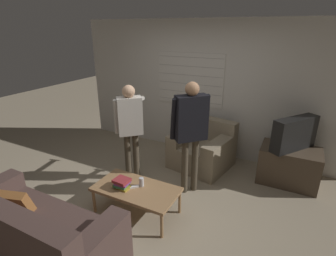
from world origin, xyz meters
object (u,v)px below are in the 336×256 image
Objects in this scene: tv at (294,134)px; coffee_table at (136,190)px; couch_blue at (31,235)px; soda_can at (141,182)px; person_right_standing at (191,125)px; person_left_standing at (130,122)px; book_stack at (122,183)px; armchair_beige at (203,149)px; spare_remote at (134,187)px.

coffee_table is at bearing -9.85° from tv.
couch_blue is 15.18× the size of soda_can.
person_right_standing is (-1.34, -0.95, 0.23)m from tv.
soda_can is (0.04, 0.07, 0.10)m from coffee_table.
couch_blue is 3.78m from tv.
person_right_standing reaches higher than person_left_standing.
tv reaches higher than book_stack.
armchair_beige is 0.98× the size of coffee_table.
armchair_beige is at bearing 72.77° from couch_blue.
coffee_table is 1.18m from person_right_standing.
soda_can is 0.12m from spare_remote.
armchair_beige reaches higher than book_stack.
person_right_standing is at bearing -37.80° from person_left_standing.
coffee_table is (0.56, 1.16, 0.02)m from couch_blue.
couch_blue is at bearing -69.92° from spare_remote.
armchair_beige is 1.43× the size of tv.
coffee_table is at bearing -94.69° from person_left_standing.
person_left_standing is (-2.34, -1.03, 0.14)m from tv.
couch_blue reaches higher than book_stack.
armchair_beige is 1.48m from person_left_standing.
coffee_table is at bearing -162.81° from person_right_standing.
person_right_standing reaches higher than coffee_table.
person_right_standing is 1.25m from book_stack.
person_left_standing reaches higher than armchair_beige.
couch_blue is at bearing -115.81° from soda_can.
tv is at bearing -18.52° from person_left_standing.
book_stack reaches higher than coffee_table.
spare_remote is (-0.37, -1.69, 0.08)m from armchair_beige.
person_right_standing reaches higher than book_stack.
person_left_standing reaches higher than tv.
person_left_standing is 1.09m from spare_remote.
person_left_standing reaches higher than soda_can.
couch_blue is 1.20× the size of person_left_standing.
armchair_beige is 0.70× the size of person_left_standing.
tv is at bearing -165.66° from armchair_beige.
person_left_standing is 0.93× the size of person_right_standing.
soda_can reaches higher than coffee_table.
person_right_standing reaches higher than soda_can.
person_right_standing is 13.59× the size of soda_can.
spare_remote is (0.54, -0.74, -0.59)m from person_left_standing.
tv is 0.45× the size of person_right_standing.
person_left_standing is (-0.57, 0.74, 0.64)m from coffee_table.
coffee_table is 0.13m from soda_can.
soda_can is at bearing -10.42° from tv.
spare_remote is at bearing 25.76° from book_stack.
couch_blue is 2.47× the size of tv.
tv is at bearing -9.78° from person_right_standing.
couch_blue is 2.01m from person_left_standing.
couch_blue is 1.69× the size of coffee_table.
person_right_standing is 1.17m from spare_remote.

